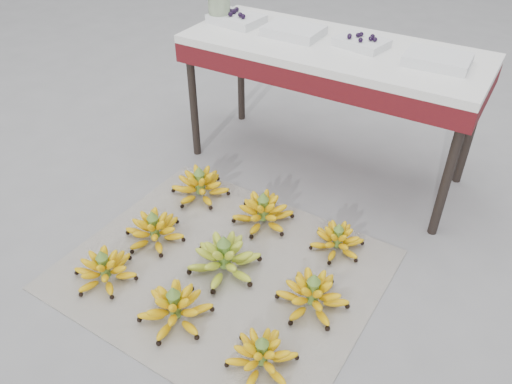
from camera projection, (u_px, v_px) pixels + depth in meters
The scene contains 17 objects.
ground at pixel (227, 256), 2.18m from camera, with size 60.00×60.00×0.00m, color slate.
newspaper_mat at pixel (223, 269), 2.11m from camera, with size 1.25×1.05×0.01m, color beige.
bunch_front_left at pixel (105, 269), 2.03m from camera, with size 0.27×0.27×0.16m.
bunch_front_center at pixel (175, 308), 1.87m from camera, with size 0.36×0.36×0.17m.
bunch_front_right at pixel (262, 355), 1.71m from camera, with size 0.33×0.33×0.15m.
bunch_mid_left at pixel (154, 230), 2.22m from camera, with size 0.29×0.29×0.16m.
bunch_mid_center at pixel (224, 258), 2.07m from camera, with size 0.39×0.39×0.19m.
bunch_mid_right at pixel (313, 295), 1.92m from camera, with size 0.29×0.29×0.17m.
bunch_back_left at pixel (200, 186), 2.48m from camera, with size 0.33×0.33×0.17m.
bunch_back_center at pixel (263, 212), 2.32m from camera, with size 0.37×0.37×0.17m.
bunch_back_right at pixel (337, 240), 2.18m from camera, with size 0.29×0.29×0.15m.
vendor_table at pixel (332, 60), 2.38m from camera, with size 1.43×0.57×0.69m.
tray_far_left at pixel (236, 19), 2.55m from camera, with size 0.28×0.22×0.07m.
tray_left at pixel (294, 31), 2.41m from camera, with size 0.28×0.20×0.04m.
tray_right at pixel (361, 42), 2.29m from camera, with size 0.25×0.20×0.06m.
tray_far_right at pixel (438, 59), 2.13m from camera, with size 0.28×0.20×0.04m.
glass_jar at pixel (219, 8), 2.54m from camera, with size 0.11×0.11×0.14m, color #B6CCA2.
Camera 1 is at (0.91, -1.29, 1.53)m, focal length 35.00 mm.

